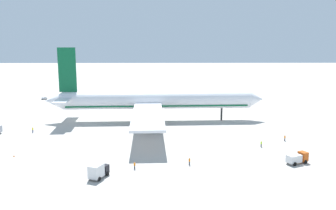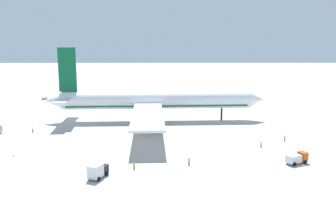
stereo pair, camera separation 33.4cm
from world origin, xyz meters
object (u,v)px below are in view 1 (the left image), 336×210
at_px(airliner, 153,101).
at_px(ground_worker_3, 261,144).
at_px(service_truck_1, 98,171).
at_px(baggage_cart_0, 164,97).
at_px(traffic_cone_3, 123,99).
at_px(ground_worker_1, 285,138).
at_px(ground_worker_2, 135,165).
at_px(baggage_cart_1, 44,98).
at_px(ground_worker_4, 33,130).
at_px(service_truck_0, 297,158).
at_px(ground_worker_0, 189,161).
at_px(traffic_cone_0, 14,156).
at_px(traffic_cone_2, 124,100).

height_order(airliner, ground_worker_3, airliner).
relative_size(service_truck_1, baggage_cart_0, 1.60).
xyz_separation_m(baggage_cart_0, traffic_cone_3, (-19.21, -6.94, 0.01)).
relative_size(ground_worker_1, ground_worker_2, 1.02).
xyz_separation_m(baggage_cart_0, baggage_cart_1, (-56.88, -5.56, 0.40)).
bearing_deg(ground_worker_2, ground_worker_3, 26.21).
bearing_deg(ground_worker_4, baggage_cart_1, 104.94).
height_order(baggage_cart_1, ground_worker_1, ground_worker_1).
distance_m(service_truck_0, ground_worker_1, 18.92).
bearing_deg(service_truck_0, ground_worker_0, -178.33).
bearing_deg(traffic_cone_0, baggage_cart_1, 103.28).
relative_size(service_truck_0, ground_worker_1, 3.33).
relative_size(baggage_cart_1, traffic_cone_2, 5.86).
height_order(ground_worker_1, traffic_cone_3, ground_worker_1).
relative_size(airliner, ground_worker_1, 47.74).
xyz_separation_m(service_truck_1, baggage_cart_1, (-43.09, 98.55, -0.96)).
height_order(ground_worker_4, traffic_cone_0, ground_worker_4).
height_order(traffic_cone_0, traffic_cone_2, same).
xyz_separation_m(service_truck_0, traffic_cone_2, (-49.32, 85.86, -1.07)).
bearing_deg(ground_worker_0, traffic_cone_0, 171.64).
relative_size(ground_worker_1, traffic_cone_3, 3.06).
bearing_deg(baggage_cart_1, service_truck_1, -66.38).
xyz_separation_m(ground_worker_0, traffic_cone_2, (-24.20, 86.59, -0.62)).
height_order(ground_worker_0, ground_worker_2, ground_worker_0).
relative_size(service_truck_0, traffic_cone_2, 10.17).
xyz_separation_m(ground_worker_2, traffic_cone_3, (-12.60, 91.99, -0.56)).
bearing_deg(service_truck_0, baggage_cart_1, 134.22).
bearing_deg(ground_worker_3, ground_worker_1, 34.88).
bearing_deg(service_truck_1, service_truck_0, 10.57).
bearing_deg(baggage_cart_1, ground_worker_2, -61.71).
height_order(airliner, service_truck_1, airliner).
relative_size(baggage_cart_0, baggage_cart_1, 1.05).
distance_m(baggage_cart_0, ground_worker_4, 78.23).
bearing_deg(ground_worker_4, ground_worker_0, -32.58).
bearing_deg(service_truck_0, ground_worker_2, -175.18).
bearing_deg(ground_worker_2, baggage_cart_1, 118.29).
bearing_deg(baggage_cart_0, ground_worker_1, -66.09).
bearing_deg(ground_worker_3, baggage_cart_1, 136.97).
relative_size(ground_worker_0, traffic_cone_2, 3.18).
height_order(ground_worker_0, traffic_cone_0, ground_worker_0).
height_order(airliner, traffic_cone_2, airliner).
bearing_deg(ground_worker_2, ground_worker_0, 11.11).
distance_m(service_truck_0, ground_worker_4, 77.01).
xyz_separation_m(baggage_cart_0, ground_worker_1, (34.21, -77.15, 0.59)).
relative_size(baggage_cart_0, ground_worker_2, 2.05).
distance_m(baggage_cart_1, ground_worker_4, 63.50).
xyz_separation_m(airliner, ground_worker_4, (-36.73, -15.46, -6.39)).
relative_size(ground_worker_2, ground_worker_3, 0.98).
bearing_deg(ground_worker_4, ground_worker_2, -43.37).
relative_size(baggage_cart_1, ground_worker_3, 1.92).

